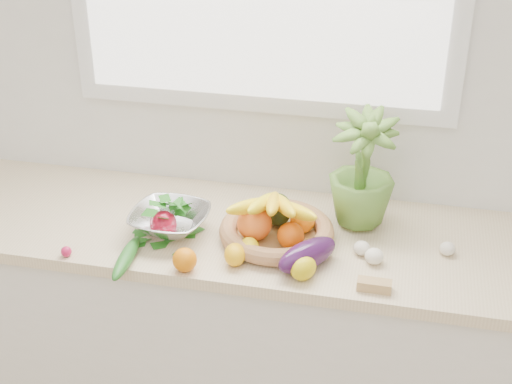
% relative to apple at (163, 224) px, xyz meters
% --- Properties ---
extents(back_wall, '(4.50, 0.02, 2.70)m').
position_rel_apple_xyz_m(back_wall, '(0.24, 0.40, 0.41)').
color(back_wall, white).
rests_on(back_wall, ground).
extents(counter_cabinet, '(2.20, 0.58, 0.86)m').
position_rel_apple_xyz_m(counter_cabinet, '(0.24, 0.10, -0.51)').
color(counter_cabinet, silver).
rests_on(counter_cabinet, ground).
extents(countertop, '(2.24, 0.62, 0.04)m').
position_rel_apple_xyz_m(countertop, '(0.24, 0.10, -0.06)').
color(countertop, beige).
rests_on(countertop, counter_cabinet).
extents(orange_loose, '(0.08, 0.08, 0.07)m').
position_rel_apple_xyz_m(orange_loose, '(0.13, -0.17, -0.01)').
color(orange_loose, orange).
rests_on(orange_loose, countertop).
extents(lemon_a, '(0.08, 0.09, 0.07)m').
position_rel_apple_xyz_m(lemon_a, '(0.26, -0.11, -0.01)').
color(lemon_a, '#F3A90D').
rests_on(lemon_a, countertop).
extents(lemon_b, '(0.10, 0.11, 0.07)m').
position_rel_apple_xyz_m(lemon_b, '(0.47, -0.14, -0.01)').
color(lemon_b, '#D5B90B').
rests_on(lemon_b, countertop).
extents(lemon_c, '(0.09, 0.10, 0.06)m').
position_rel_apple_xyz_m(lemon_c, '(0.30, -0.07, -0.01)').
color(lemon_c, yellow).
rests_on(lemon_c, countertop).
extents(apple, '(0.09, 0.09, 0.09)m').
position_rel_apple_xyz_m(apple, '(0.00, 0.00, 0.00)').
color(apple, '#A80D24').
rests_on(apple, countertop).
extents(ginger, '(0.10, 0.04, 0.03)m').
position_rel_apple_xyz_m(ginger, '(0.68, -0.15, -0.03)').
color(ginger, tan).
rests_on(ginger, countertop).
extents(garlic_a, '(0.06, 0.06, 0.04)m').
position_rel_apple_xyz_m(garlic_a, '(0.63, 0.03, -0.02)').
color(garlic_a, white).
rests_on(garlic_a, countertop).
extents(garlic_b, '(0.06, 0.06, 0.04)m').
position_rel_apple_xyz_m(garlic_b, '(0.89, 0.08, -0.02)').
color(garlic_b, white).
rests_on(garlic_b, countertop).
extents(garlic_c, '(0.06, 0.06, 0.05)m').
position_rel_apple_xyz_m(garlic_c, '(0.67, -0.01, -0.02)').
color(garlic_c, white).
rests_on(garlic_c, countertop).
extents(eggplant, '(0.20, 0.22, 0.09)m').
position_rel_apple_xyz_m(eggplant, '(0.48, -0.08, 0.00)').
color(eggplant, '#32103C').
rests_on(eggplant, countertop).
extents(cucumber, '(0.06, 0.24, 0.04)m').
position_rel_apple_xyz_m(cucumber, '(-0.06, -0.18, -0.02)').
color(cucumber, '#205E1B').
rests_on(cucumber, countertop).
extents(radish, '(0.04, 0.04, 0.03)m').
position_rel_apple_xyz_m(radish, '(-0.25, -0.18, -0.03)').
color(radish, '#C2184A').
rests_on(radish, countertop).
extents(potted_herb, '(0.22, 0.22, 0.38)m').
position_rel_apple_xyz_m(potted_herb, '(0.60, 0.21, 0.16)').
color(potted_herb, '#588530').
rests_on(potted_herb, countertop).
extents(fruit_basket, '(0.41, 0.41, 0.19)m').
position_rel_apple_xyz_m(fruit_basket, '(0.35, 0.06, 0.01)').
color(fruit_basket, tan).
rests_on(fruit_basket, countertop).
extents(colander_with_spinach, '(0.26, 0.26, 0.13)m').
position_rel_apple_xyz_m(colander_with_spinach, '(0.02, 0.02, 0.02)').
color(colander_with_spinach, silver).
rests_on(colander_with_spinach, countertop).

